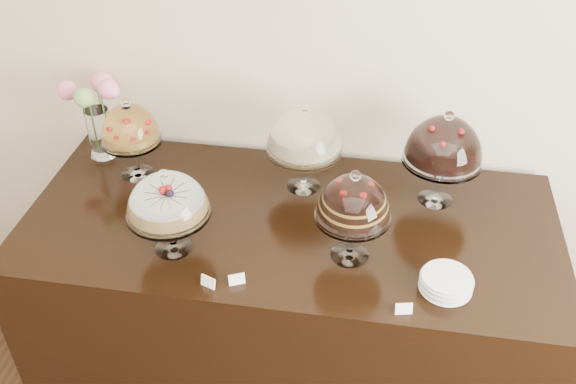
% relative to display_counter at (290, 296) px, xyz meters
% --- Properties ---
extents(wall_back, '(5.00, 0.04, 3.00)m').
position_rel_display_counter_xyz_m(wall_back, '(0.25, 0.55, 1.05)').
color(wall_back, beige).
rests_on(wall_back, ground).
extents(display_counter, '(2.20, 1.00, 0.90)m').
position_rel_display_counter_xyz_m(display_counter, '(0.00, 0.00, 0.00)').
color(display_counter, black).
rests_on(display_counter, ground).
extents(cake_stand_sugar_sponge, '(0.32, 0.32, 0.37)m').
position_rel_display_counter_xyz_m(cake_stand_sugar_sponge, '(-0.42, -0.24, 0.69)').
color(cake_stand_sugar_sponge, white).
rests_on(cake_stand_sugar_sponge, display_counter).
extents(cake_stand_choco_layer, '(0.28, 0.28, 0.40)m').
position_rel_display_counter_xyz_m(cake_stand_choco_layer, '(0.26, -0.17, 0.71)').
color(cake_stand_choco_layer, white).
rests_on(cake_stand_choco_layer, display_counter).
extents(cake_stand_cheesecake, '(0.33, 0.33, 0.41)m').
position_rel_display_counter_xyz_m(cake_stand_cheesecake, '(0.02, 0.24, 0.71)').
color(cake_stand_cheesecake, white).
rests_on(cake_stand_cheesecake, display_counter).
extents(cake_stand_dark_choco, '(0.33, 0.33, 0.43)m').
position_rel_display_counter_xyz_m(cake_stand_dark_choco, '(0.59, 0.24, 0.73)').
color(cake_stand_dark_choco, white).
rests_on(cake_stand_dark_choco, display_counter).
extents(cake_stand_fruit_tart, '(0.26, 0.26, 0.39)m').
position_rel_display_counter_xyz_m(cake_stand_fruit_tart, '(-0.74, 0.21, 0.69)').
color(cake_stand_fruit_tart, white).
rests_on(cake_stand_fruit_tart, display_counter).
extents(flower_vase, '(0.29, 0.31, 0.41)m').
position_rel_display_counter_xyz_m(flower_vase, '(-0.95, 0.35, 0.68)').
color(flower_vase, white).
rests_on(flower_vase, display_counter).
extents(plate_stack, '(0.19, 0.19, 0.06)m').
position_rel_display_counter_xyz_m(plate_stack, '(0.62, -0.30, 0.48)').
color(plate_stack, white).
rests_on(plate_stack, display_counter).
extents(price_card_left, '(0.06, 0.04, 0.04)m').
position_rel_display_counter_xyz_m(price_card_left, '(-0.23, -0.43, 0.47)').
color(price_card_left, white).
rests_on(price_card_left, display_counter).
extents(price_card_right, '(0.06, 0.03, 0.04)m').
position_rel_display_counter_xyz_m(price_card_right, '(0.47, -0.44, 0.47)').
color(price_card_right, white).
rests_on(price_card_right, display_counter).
extents(price_card_extra, '(0.06, 0.04, 0.04)m').
position_rel_display_counter_xyz_m(price_card_extra, '(-0.13, -0.40, 0.47)').
color(price_card_extra, white).
rests_on(price_card_extra, display_counter).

